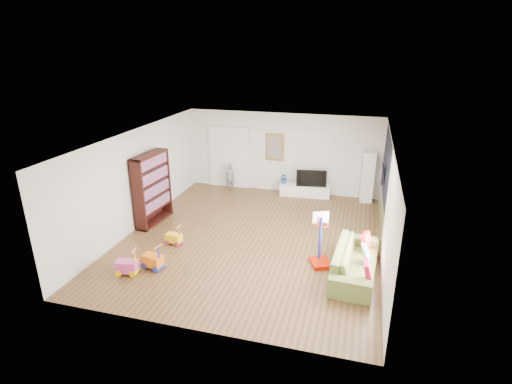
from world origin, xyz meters
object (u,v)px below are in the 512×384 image
(sofa, at_px, (355,261))
(basketball_hoop, at_px, (322,240))
(media_console, at_px, (305,191))
(bookshelf, at_px, (152,189))

(sofa, relative_size, basketball_hoop, 1.78)
(sofa, height_order, basketball_hoop, basketball_hoop)
(sofa, bearing_deg, media_console, 25.75)
(media_console, distance_m, bookshelf, 5.06)
(media_console, relative_size, sofa, 0.73)
(bookshelf, distance_m, basketball_hoop, 5.03)
(media_console, height_order, sofa, sofa)
(media_console, bearing_deg, sofa, -71.60)
(sofa, bearing_deg, bookshelf, 80.57)
(media_console, relative_size, basketball_hoop, 1.31)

